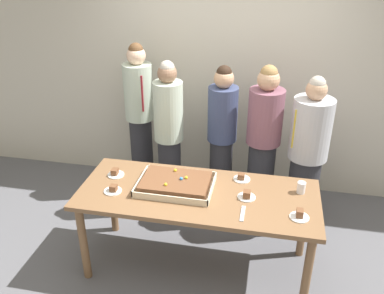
{
  "coord_description": "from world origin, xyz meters",
  "views": [
    {
      "loc": [
        0.54,
        -2.86,
        2.72
      ],
      "look_at": [
        -0.08,
        0.15,
        1.15
      ],
      "focal_mm": 38.47,
      "sensor_mm": 36.0,
      "label": 1
    }
  ],
  "objects": [
    {
      "name": "plated_slice_near_right",
      "position": [
        0.34,
        0.28,
        0.81
      ],
      "size": [
        0.15,
        0.15,
        0.06
      ],
      "color": "white",
      "rests_on": "party_table"
    },
    {
      "name": "person_serving_front",
      "position": [
        -0.47,
        0.87,
        0.88
      ],
      "size": [
        0.3,
        0.3,
        1.67
      ],
      "rotation": [
        0.0,
        0.0,
        -1.25
      ],
      "color": "#28282D",
      "rests_on": "ground_plane"
    },
    {
      "name": "person_far_right_suit",
      "position": [
        -0.88,
        1.17,
        0.92
      ],
      "size": [
        0.31,
        0.31,
        1.76
      ],
      "rotation": [
        0.0,
        0.0,
        -1.03
      ],
      "color": "#28282D",
      "rests_on": "ground_plane"
    },
    {
      "name": "sheet_cake",
      "position": [
        -0.2,
        0.04,
        0.84
      ],
      "size": [
        0.64,
        0.46,
        0.11
      ],
      "color": "beige",
      "rests_on": "party_table"
    },
    {
      "name": "plated_slice_far_left",
      "position": [
        0.83,
        -0.18,
        0.82
      ],
      "size": [
        0.15,
        0.15,
        0.07
      ],
      "color": "white",
      "rests_on": "party_table"
    },
    {
      "name": "party_table",
      "position": [
        0.0,
        0.0,
        0.7
      ],
      "size": [
        2.03,
        0.84,
        0.8
      ],
      "color": "brown",
      "rests_on": "ground_plane"
    },
    {
      "name": "person_left_edge_reaching",
      "position": [
        0.5,
        0.89,
        0.87
      ],
      "size": [
        0.34,
        0.34,
        1.68
      ],
      "rotation": [
        0.0,
        0.0,
        -2.26
      ],
      "color": "#28282D",
      "rests_on": "ground_plane"
    },
    {
      "name": "plated_slice_center_front",
      "position": [
        -0.71,
        -0.13,
        0.81
      ],
      "size": [
        0.15,
        0.15,
        0.06
      ],
      "color": "white",
      "rests_on": "party_table"
    },
    {
      "name": "interior_back_panel",
      "position": [
        0.0,
        1.6,
        1.5
      ],
      "size": [
        8.0,
        0.12,
        3.0
      ],
      "primitive_type": "cube",
      "color": "beige",
      "rests_on": "ground_plane"
    },
    {
      "name": "plated_slice_near_left",
      "position": [
        -0.78,
        0.13,
        0.82
      ],
      "size": [
        0.15,
        0.15,
        0.06
      ],
      "color": "white",
      "rests_on": "party_table"
    },
    {
      "name": "ground_plane",
      "position": [
        0.0,
        0.0,
        0.0
      ],
      "size": [
        12.0,
        12.0,
        0.0
      ],
      "primitive_type": "plane",
      "color": "#5B5B60"
    },
    {
      "name": "drink_cup_nearest",
      "position": [
        0.85,
        0.18,
        0.85
      ],
      "size": [
        0.07,
        0.07,
        0.1
      ],
      "primitive_type": "cylinder",
      "color": "white",
      "rests_on": "party_table"
    },
    {
      "name": "cake_server_utensil",
      "position": [
        0.4,
        -0.22,
        0.8
      ],
      "size": [
        0.03,
        0.2,
        0.01
      ],
      "primitive_type": "cube",
      "color": "silver",
      "rests_on": "party_table"
    },
    {
      "name": "person_green_shirt_behind",
      "position": [
        0.93,
        0.8,
        0.83
      ],
      "size": [
        0.38,
        0.38,
        1.63
      ],
      "rotation": [
        0.0,
        0.0,
        -2.55
      ],
      "color": "#28282D",
      "rests_on": "ground_plane"
    },
    {
      "name": "plated_slice_far_right",
      "position": [
        0.41,
        0.0,
        0.82
      ],
      "size": [
        0.15,
        0.15,
        0.07
      ],
      "color": "white",
      "rests_on": "party_table"
    },
    {
      "name": "person_striped_tie_right",
      "position": [
        0.06,
        1.01,
        0.85
      ],
      "size": [
        0.31,
        0.31,
        1.62
      ],
      "rotation": [
        0.0,
        0.0,
        -1.84
      ],
      "color": "#28282D",
      "rests_on": "ground_plane"
    }
  ]
}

